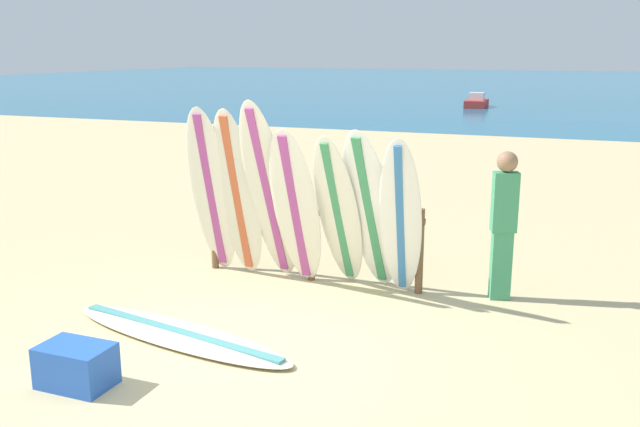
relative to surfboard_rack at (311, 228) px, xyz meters
name	(u,v)px	position (x,y,z in m)	size (l,w,h in m)	color
ground_plane	(231,355)	(0.10, -2.27, -0.65)	(120.00, 120.00, 0.00)	#CCB784
ocean_water	(551,83)	(0.10, 55.73, -0.65)	(120.00, 80.00, 0.01)	#196B93
surfboard_rack	(311,228)	(0.00, 0.00, 0.00)	(2.79, 0.09, 1.01)	brown
surfboard_leaning_far_left	(211,192)	(-1.21, -0.26, 0.42)	(0.58, 0.69, 2.14)	white
surfboard_leaning_left	(238,194)	(-0.85, -0.26, 0.41)	(0.61, 0.65, 2.12)	silver
surfboard_leaning_center_left	(269,193)	(-0.39, -0.35, 0.47)	(0.61, 0.96, 2.25)	silver
surfboard_leaning_center	(296,209)	(-0.04, -0.38, 0.32)	(0.58, 0.79, 1.95)	white
surfboard_leaning_center_right	(339,213)	(0.45, -0.28, 0.29)	(0.56, 0.95, 1.89)	white
surfboard_leaning_right	(371,212)	(0.83, -0.26, 0.33)	(0.70, 0.98, 1.97)	white
surfboard_leaning_far_right	(401,220)	(1.20, -0.36, 0.30)	(0.55, 0.84, 1.90)	white
surfboard_lying_on_sand	(178,334)	(-0.58, -2.10, -0.62)	(2.80, 1.12, 0.08)	beige
beachgoer_standing	(504,219)	(2.24, 0.15, 0.28)	(0.31, 0.25, 1.69)	#3F9966
small_boat_offshore	(477,102)	(-2.08, 27.58, -0.40)	(1.10, 2.27, 0.71)	#B22D28
cooler_box	(76,366)	(-0.83, -3.26, -0.47)	(0.60, 0.40, 0.36)	blue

